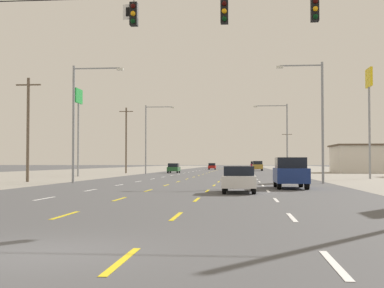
# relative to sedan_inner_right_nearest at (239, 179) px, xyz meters

# --- Properties ---
(ground_plane) EXTENTS (572.00, 572.00, 0.00)m
(ground_plane) POSITION_rel_sedan_inner_right_nearest_xyz_m (-3.60, 45.53, -0.76)
(ground_plane) COLOR #4C4C4F
(lot_apron_left) EXTENTS (28.00, 440.00, 0.01)m
(lot_apron_left) POSITION_rel_sedan_inner_right_nearest_xyz_m (-28.35, 45.53, -0.75)
(lot_apron_left) COLOR gray
(lot_apron_left) RESTS_ON ground
(lane_markings) EXTENTS (10.64, 227.60, 0.01)m
(lane_markings) POSITION_rel_sedan_inner_right_nearest_xyz_m (-3.60, 84.03, -0.75)
(lane_markings) COLOR white
(lane_markings) RESTS_ON ground
(signal_span_wire) EXTENTS (26.01, 0.53, 9.33)m
(signal_span_wire) POSITION_rel_sedan_inner_right_nearest_xyz_m (-3.03, -8.95, 4.56)
(signal_span_wire) COLOR brown
(signal_span_wire) RESTS_ON ground
(sedan_inner_right_nearest) EXTENTS (1.80, 4.50, 1.46)m
(sedan_inner_right_nearest) POSITION_rel_sedan_inner_right_nearest_xyz_m (0.00, 0.00, 0.00)
(sedan_inner_right_nearest) COLOR white
(sedan_inner_right_nearest) RESTS_ON ground
(suv_far_right_near) EXTENTS (1.98, 4.90, 1.98)m
(suv_far_right_near) POSITION_rel_sedan_inner_right_nearest_xyz_m (3.27, 5.21, 0.27)
(suv_far_right_near) COLOR navy
(suv_far_right_near) RESTS_ON ground
(hatchback_far_left_mid) EXTENTS (1.72, 3.90, 1.54)m
(hatchback_far_left_mid) POSITION_rel_sedan_inner_right_nearest_xyz_m (-10.67, 55.23, 0.03)
(hatchback_far_left_mid) COLOR #235B2D
(hatchback_far_left_mid) RESTS_ON ground
(suv_far_right_midfar) EXTENTS (1.98, 4.90, 1.98)m
(suv_far_right_midfar) POSITION_rel_sedan_inner_right_nearest_xyz_m (3.30, 79.26, 0.27)
(suv_far_right_midfar) COLOR #B28C33
(suv_far_right_midfar) RESTS_ON ground
(hatchback_inner_left_far) EXTENTS (1.72, 3.90, 1.54)m
(hatchback_inner_left_far) POSITION_rel_sedan_inner_right_nearest_xyz_m (-6.91, 97.88, 0.03)
(hatchback_inner_left_far) COLOR red
(hatchback_inner_left_far) RESTS_ON ground
(suv_far_right_farther) EXTENTS (1.98, 4.90, 1.98)m
(suv_far_right_farther) POSITION_rel_sedan_inner_right_nearest_xyz_m (3.30, 108.77, 0.27)
(suv_far_right_farther) COLOR maroon
(suv_far_right_farther) RESTS_ON ground
(storefront_right_row_2) EXTENTS (14.22, 11.02, 4.68)m
(storefront_right_row_2) POSITION_rel_sedan_inner_right_nearest_xyz_m (22.58, 63.34, 1.60)
(storefront_right_row_2) COLOR silver
(storefront_right_row_2) RESTS_ON ground
(pole_sign_left_row_1) EXTENTS (0.24, 2.59, 10.51)m
(pole_sign_left_row_1) POSITION_rel_sedan_inner_right_nearest_xyz_m (-19.37, 32.94, 7.40)
(pole_sign_left_row_1) COLOR gray
(pole_sign_left_row_1) RESTS_ON ground
(pole_sign_right_row_1) EXTENTS (0.24, 2.29, 11.39)m
(pole_sign_right_row_1) POSITION_rel_sedan_inner_right_nearest_xyz_m (13.25, 26.84, 7.95)
(pole_sign_right_row_1) COLOR gray
(pole_sign_right_row_1) RESTS_ON ground
(streetlight_left_row_0) EXTENTS (4.27, 0.26, 9.71)m
(streetlight_left_row_0) POSITION_rel_sedan_inner_right_nearest_xyz_m (-13.31, 13.51, 4.89)
(streetlight_left_row_0) COLOR gray
(streetlight_left_row_0) RESTS_ON ground
(streetlight_right_row_0) EXTENTS (3.71, 0.26, 9.67)m
(streetlight_right_row_0) POSITION_rel_sedan_inner_right_nearest_xyz_m (6.20, 13.51, 4.80)
(streetlight_right_row_0) COLOR gray
(streetlight_right_row_0) RESTS_ON ground
(streetlight_left_row_1) EXTENTS (4.28, 0.26, 9.99)m
(streetlight_left_row_1) POSITION_rel_sedan_inner_right_nearest_xyz_m (-13.32, 47.24, 5.03)
(streetlight_left_row_1) COLOR gray
(streetlight_left_row_1) RESTS_ON ground
(streetlight_right_row_1) EXTENTS (4.82, 0.26, 10.00)m
(streetlight_right_row_1) POSITION_rel_sedan_inner_right_nearest_xyz_m (6.04, 47.24, 5.10)
(streetlight_right_row_1) COLOR gray
(streetlight_right_row_1) RESTS_ON ground
(utility_pole_left_row_0) EXTENTS (2.20, 0.26, 8.95)m
(utility_pole_left_row_0) POSITION_rel_sedan_inner_right_nearest_xyz_m (-18.14, 14.76, 3.91)
(utility_pole_left_row_0) COLOR brown
(utility_pole_left_row_0) RESTS_ON ground
(utility_pole_left_row_1) EXTENTS (2.20, 0.26, 10.29)m
(utility_pole_left_row_1) POSITION_rel_sedan_inner_right_nearest_xyz_m (-17.92, 53.10, 4.59)
(utility_pole_left_row_1) COLOR brown
(utility_pole_left_row_1) RESTS_ON ground
(utility_pole_right_row_2) EXTENTS (2.20, 0.26, 8.61)m
(utility_pole_right_row_2) POSITION_rel_sedan_inner_right_nearest_xyz_m (10.25, 92.46, 3.74)
(utility_pole_right_row_2) COLOR brown
(utility_pole_right_row_2) RESTS_ON ground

